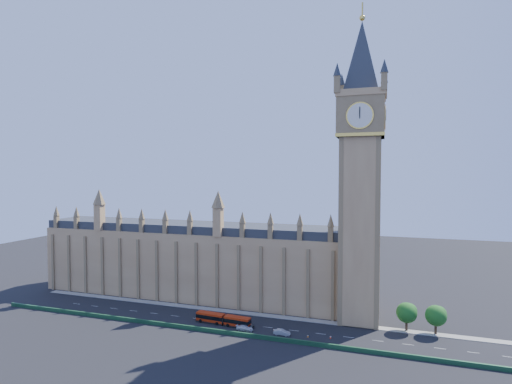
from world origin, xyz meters
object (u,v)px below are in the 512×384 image
(car_grey, at_px, (247,325))
(car_silver, at_px, (282,332))
(red_bus, at_px, (223,319))
(car_white, at_px, (245,328))

(car_grey, relative_size, car_silver, 0.96)
(red_bus, height_order, car_silver, red_bus)
(car_silver, bearing_deg, car_white, 90.51)
(car_silver, height_order, car_white, car_silver)
(car_white, bearing_deg, car_silver, -88.52)
(red_bus, distance_m, car_silver, 19.58)
(car_grey, height_order, car_white, car_grey)
(car_grey, relative_size, car_white, 0.91)
(red_bus, xyz_separation_m, car_grey, (7.96, -0.26, -0.82))
(red_bus, bearing_deg, car_silver, -1.72)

